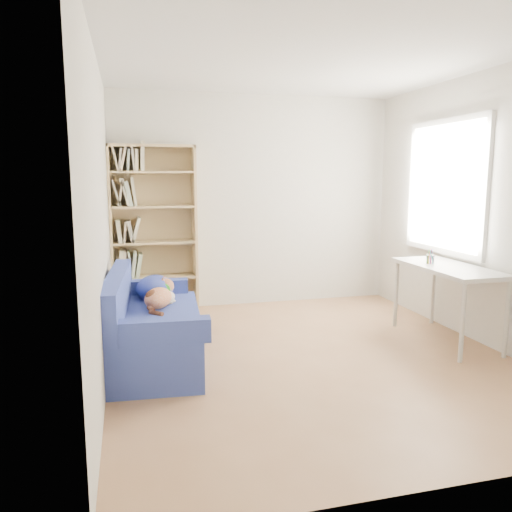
% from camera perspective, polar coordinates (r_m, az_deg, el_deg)
% --- Properties ---
extents(ground, '(4.00, 4.00, 0.00)m').
position_cam_1_polar(ground, '(4.63, 6.10, -11.30)').
color(ground, '#936542').
rests_on(ground, ground).
extents(room_shell, '(3.54, 4.04, 2.62)m').
position_cam_1_polar(room_shell, '(4.41, 7.52, 9.36)').
color(room_shell, silver).
rests_on(room_shell, ground).
extents(sofa, '(0.88, 1.65, 0.79)m').
position_cam_1_polar(sofa, '(4.53, -11.95, -7.79)').
color(sofa, navy).
rests_on(sofa, ground).
extents(bookshelf, '(0.98, 0.31, 1.96)m').
position_cam_1_polar(bookshelf, '(5.94, -11.57, 2.08)').
color(bookshelf, tan).
rests_on(bookshelf, ground).
extents(desk, '(0.55, 1.21, 0.75)m').
position_cam_1_polar(desk, '(5.19, 21.10, -1.88)').
color(desk, silver).
rests_on(desk, ground).
extents(pen_cup, '(0.08, 0.08, 0.15)m').
position_cam_1_polar(pen_cup, '(5.24, 19.30, -0.25)').
color(pen_cup, white).
rests_on(pen_cup, desk).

